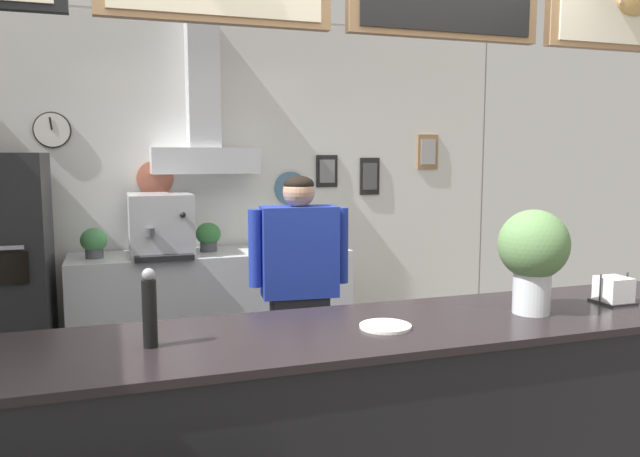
{
  "coord_description": "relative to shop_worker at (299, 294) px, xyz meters",
  "views": [
    {
      "loc": [
        -0.92,
        -2.47,
        1.68
      ],
      "look_at": [
        0.19,
        0.83,
        1.26
      ],
      "focal_mm": 34.92,
      "sensor_mm": 36.0,
      "label": 1
    }
  ],
  "objects": [
    {
      "name": "espresso_machine",
      "position": [
        -0.73,
        1.11,
        0.33
      ],
      "size": [
        0.45,
        0.56,
        0.45
      ],
      "color": "#B7BABF",
      "rests_on": "back_prep_counter"
    },
    {
      "name": "basil_vase",
      "position": [
        0.6,
        -1.42,
        0.43
      ],
      "size": [
        0.29,
        0.29,
        0.44
      ],
      "color": "silver",
      "rests_on": "service_counter"
    },
    {
      "name": "pepper_grinder",
      "position": [
        -0.96,
        -1.38,
        0.32
      ],
      "size": [
        0.05,
        0.05,
        0.28
      ],
      "color": "black",
      "rests_on": "service_counter"
    },
    {
      "name": "napkin_holder",
      "position": [
        1.08,
        -1.38,
        0.24
      ],
      "size": [
        0.16,
        0.15,
        0.14
      ],
      "color": "#262628",
      "rests_on": "service_counter"
    },
    {
      "name": "condiment_plate",
      "position": [
        -0.08,
        -1.43,
        0.19
      ],
      "size": [
        0.2,
        0.2,
        0.01
      ],
      "color": "white",
      "rests_on": "service_counter"
    },
    {
      "name": "service_counter",
      "position": [
        -0.15,
        -1.38,
        -0.32
      ],
      "size": [
        3.46,
        0.71,
        1.01
      ],
      "color": "black",
      "rests_on": "ground_plane"
    },
    {
      "name": "potted_sage",
      "position": [
        -0.38,
        1.17,
        0.23
      ],
      "size": [
        0.19,
        0.19,
        0.22
      ],
      "color": "#4C4C51",
      "rests_on": "back_prep_counter"
    },
    {
      "name": "back_wall_assembly",
      "position": [
        -0.17,
        1.38,
        0.64
      ],
      "size": [
        4.8,
        2.75,
        2.76
      ],
      "color": "gray",
      "rests_on": "ground_plane"
    },
    {
      "name": "shop_worker",
      "position": [
        0.0,
        0.0,
        0.0
      ],
      "size": [
        0.61,
        0.26,
        1.55
      ],
      "rotation": [
        0.0,
        0.0,
        3.04
      ],
      "color": "#232328",
      "rests_on": "ground_plane"
    },
    {
      "name": "potted_rosemary",
      "position": [
        0.37,
        1.16,
        0.23
      ],
      "size": [
        0.17,
        0.17,
        0.23
      ],
      "color": "#9E563D",
      "rests_on": "back_prep_counter"
    },
    {
      "name": "back_prep_counter",
      "position": [
        -0.36,
        1.13,
        -0.37
      ],
      "size": [
        2.09,
        0.6,
        0.93
      ],
      "color": "silver",
      "rests_on": "ground_plane"
    },
    {
      "name": "potted_thyme",
      "position": [
        -1.2,
        1.12,
        0.22
      ],
      "size": [
        0.19,
        0.19,
        0.22
      ],
      "color": "#4C4C51",
      "rests_on": "back_prep_counter"
    }
  ]
}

